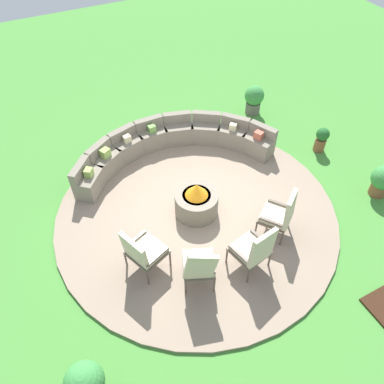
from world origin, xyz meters
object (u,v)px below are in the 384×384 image
Objects in this scene: curved_stone_bench at (170,145)px; lounge_chair_front_left at (142,251)px; potted_plant_0 at (85,384)px; lounge_chair_front_right at (199,265)px; lounge_chair_back_right at (281,214)px; potted_plant_2 at (383,180)px; fire_pit at (196,201)px; potted_plant_1 at (254,98)px; lounge_chair_back_left at (254,249)px; potted_plant_3 at (321,139)px.

lounge_chair_front_left is (-1.74, -2.66, 0.24)m from curved_stone_bench.
curved_stone_bench is 5.93× the size of potted_plant_0.
lounge_chair_back_right is (1.88, 0.30, -0.00)m from lounge_chair_front_right.
fire_pit is at bearing 161.19° from potted_plant_2.
lounge_chair_back_left is at bearing -123.67° from potted_plant_1.
potted_plant_0 is 0.99× the size of potted_plant_1.
lounge_chair_front_left is at bearing 158.84° from lounge_chair_front_right.
curved_stone_bench is 5.32m from potted_plant_0.
lounge_chair_back_right reaches higher than fire_pit.
lounge_chair_front_right reaches higher than potted_plant_1.
curved_stone_bench is at bearing 77.75° from lounge_chair_back_left.
fire_pit is 1.12× the size of potted_plant_0.
potted_plant_1 is at bearing 39.69° from fire_pit.
potted_plant_0 is (-3.22, -4.24, 0.07)m from curved_stone_bench.
curved_stone_bench is at bearing 96.37° from lounge_chair_front_right.
fire_pit is at bearing 96.86° from lounge_chair_front_left.
potted_plant_1 is (2.78, 0.66, 0.08)m from curved_stone_bench.
lounge_chair_back_left is at bearing 42.24° from lounge_chair_front_left.
potted_plant_0 is at bearing -179.61° from lounge_chair_back_left.
lounge_chair_back_right is 2.64m from potted_plant_2.
lounge_chair_front_right reaches higher than potted_plant_2.
potted_plant_3 is at bearing -74.85° from potted_plant_1.
fire_pit is 0.85× the size of lounge_chair_front_left.
lounge_chair_front_right is 1.01× the size of lounge_chair_back_left.
potted_plant_3 is (6.57, 2.81, -0.09)m from potted_plant_0.
potted_plant_0 is at bearing -140.80° from potted_plant_1.
potted_plant_3 is (4.35, 1.95, -0.27)m from lounge_chair_front_right.
lounge_chair_front_right is 1.01m from lounge_chair_back_left.
lounge_chair_front_left is 2.17m from potted_plant_0.
lounge_chair_front_right is 1.41× the size of potted_plant_1.
curved_stone_bench is 4.19× the size of lounge_chair_back_left.
lounge_chair_back_right is 1.38× the size of potted_plant_1.
potted_plant_3 is (3.62, 0.45, -0.02)m from fire_pit.
potted_plant_2 is (3.51, 0.36, -0.21)m from lounge_chair_back_left.
lounge_chair_back_right is (0.88, -3.07, 0.25)m from curved_stone_bench.
lounge_chair_front_right is 4.77m from potted_plant_3.
curved_stone_bench is at bearing 69.44° from lounge_chair_back_right.
lounge_chair_back_left reaches higher than lounge_chair_back_right.
lounge_chair_back_right is 1.39× the size of potted_plant_0.
lounge_chair_back_left reaches higher than potted_plant_0.
curved_stone_bench is (0.27, 1.88, -0.00)m from fire_pit.
potted_plant_3 is (3.35, 2.09, -0.27)m from lounge_chair_back_left.
lounge_chair_back_right is 1.49× the size of potted_plant_2.
lounge_chair_back_right is 4.27m from potted_plant_0.
curved_stone_bench is at bearing -166.68° from potted_plant_1.
potted_plant_3 is (-0.16, 1.74, -0.07)m from potted_plant_2.
lounge_chair_front_right reaches higher than fire_pit.
lounge_chair_front_left is 1.02m from lounge_chair_front_right.
potted_plant_2 is 1.15× the size of potted_plant_3.
potted_plant_1 is at bearing 13.32° from curved_stone_bench.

